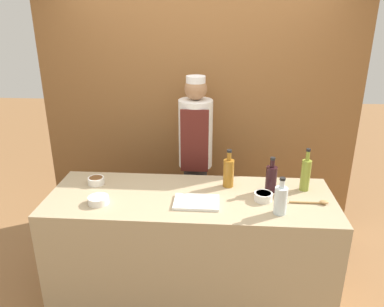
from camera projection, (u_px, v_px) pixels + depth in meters
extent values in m
plane|color=olive|center=(191.00, 295.00, 3.11)|extent=(14.00, 14.00, 0.00)
cube|color=brown|center=(199.00, 119.00, 3.70)|extent=(3.03, 0.18, 2.40)
cube|color=tan|center=(191.00, 248.00, 2.94)|extent=(2.12, 0.76, 0.92)
cylinder|color=white|center=(98.00, 200.00, 2.66)|extent=(0.15, 0.15, 0.05)
cylinder|color=silver|center=(98.00, 198.00, 2.65)|extent=(0.12, 0.12, 0.02)
cylinder|color=white|center=(96.00, 181.00, 2.95)|extent=(0.13, 0.13, 0.06)
cylinder|color=brown|center=(96.00, 179.00, 2.94)|extent=(0.10, 0.10, 0.02)
cylinder|color=white|center=(263.00, 197.00, 2.70)|extent=(0.13, 0.13, 0.06)
cylinder|color=yellow|center=(263.00, 194.00, 2.69)|extent=(0.11, 0.11, 0.02)
cube|color=white|center=(196.00, 202.00, 2.66)|extent=(0.32, 0.22, 0.02)
cylinder|color=black|center=(271.00, 179.00, 2.81)|extent=(0.08, 0.08, 0.20)
cylinder|color=black|center=(272.00, 163.00, 2.76)|extent=(0.03, 0.03, 0.06)
cylinder|color=black|center=(273.00, 159.00, 2.75)|extent=(0.04, 0.04, 0.02)
cylinder|color=silver|center=(281.00, 201.00, 2.50)|extent=(0.09, 0.09, 0.19)
cylinder|color=silver|center=(282.00, 184.00, 2.46)|extent=(0.03, 0.03, 0.06)
cylinder|color=black|center=(283.00, 179.00, 2.45)|extent=(0.04, 0.04, 0.02)
cylinder|color=olive|center=(305.00, 175.00, 2.82)|extent=(0.07, 0.07, 0.24)
cylinder|color=olive|center=(308.00, 156.00, 2.77)|extent=(0.03, 0.03, 0.07)
cylinder|color=black|center=(309.00, 150.00, 2.75)|extent=(0.03, 0.03, 0.02)
cylinder|color=#9E661E|center=(229.00, 173.00, 2.89)|extent=(0.08, 0.08, 0.22)
cylinder|color=#9E661E|center=(229.00, 156.00, 2.84)|extent=(0.03, 0.03, 0.07)
cylinder|color=black|center=(229.00, 151.00, 2.82)|extent=(0.04, 0.04, 0.02)
cylinder|color=#B2844C|center=(305.00, 203.00, 2.66)|extent=(0.22, 0.02, 0.02)
ellipsoid|color=#B2844C|center=(324.00, 202.00, 2.65)|extent=(0.06, 0.05, 0.02)
cylinder|color=#28282D|center=(195.00, 207.00, 3.61)|extent=(0.22, 0.22, 0.88)
cylinder|color=white|center=(196.00, 133.00, 3.34)|extent=(0.30, 0.30, 0.61)
cube|color=#561E19|center=(194.00, 141.00, 3.21)|extent=(0.24, 0.02, 0.56)
sphere|color=#9E704C|center=(196.00, 89.00, 3.19)|extent=(0.20, 0.20, 0.20)
cylinder|color=white|center=(196.00, 80.00, 3.17)|extent=(0.17, 0.17, 0.07)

